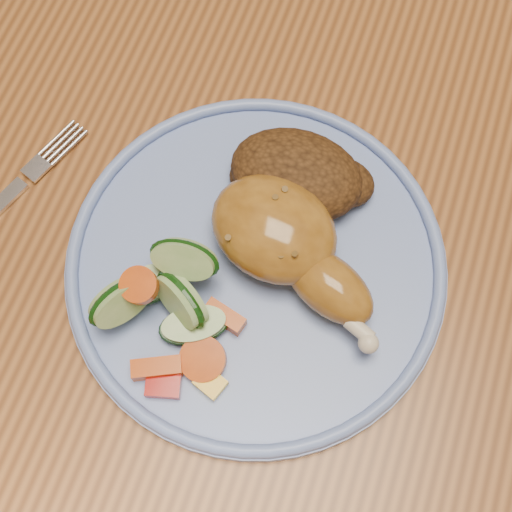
{
  "coord_description": "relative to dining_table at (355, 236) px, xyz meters",
  "views": [
    {
      "loc": [
        -0.01,
        -0.27,
        1.27
      ],
      "look_at": [
        -0.07,
        -0.09,
        0.78
      ],
      "focal_mm": 50.0,
      "sensor_mm": 36.0,
      "label": 1
    }
  ],
  "objects": [
    {
      "name": "rice_pilaf",
      "position": [
        -0.06,
        -0.02,
        0.11
      ],
      "size": [
        0.11,
        0.08,
        0.05
      ],
      "color": "#462911",
      "rests_on": "plate"
    },
    {
      "name": "ground",
      "position": [
        0.0,
        0.0,
        -0.67
      ],
      "size": [
        4.0,
        4.0,
        0.0
      ],
      "primitive_type": "plane",
      "color": "brown",
      "rests_on": "ground"
    },
    {
      "name": "dining_table",
      "position": [
        0.0,
        0.0,
        0.0
      ],
      "size": [
        0.9,
        1.4,
        0.75
      ],
      "color": "brown",
      "rests_on": "ground"
    },
    {
      "name": "plate",
      "position": [
        -0.07,
        -0.09,
        0.09
      ],
      "size": [
        0.29,
        0.29,
        0.01
      ],
      "primitive_type": "cylinder",
      "color": "#6B84CB",
      "rests_on": "dining_table"
    },
    {
      "name": "vegetable_pile",
      "position": [
        -0.11,
        -0.14,
        0.11
      ],
      "size": [
        0.12,
        0.12,
        0.06
      ],
      "color": "#A50A05",
      "rests_on": "plate"
    },
    {
      "name": "plate_rim",
      "position": [
        -0.07,
        -0.09,
        0.1
      ],
      "size": [
        0.29,
        0.29,
        0.01
      ],
      "primitive_type": "torus",
      "color": "#6B84CB",
      "rests_on": "plate"
    },
    {
      "name": "chicken_leg",
      "position": [
        -0.05,
        -0.07,
        0.12
      ],
      "size": [
        0.16,
        0.12,
        0.05
      ],
      "color": "#9E6721",
      "rests_on": "plate"
    }
  ]
}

